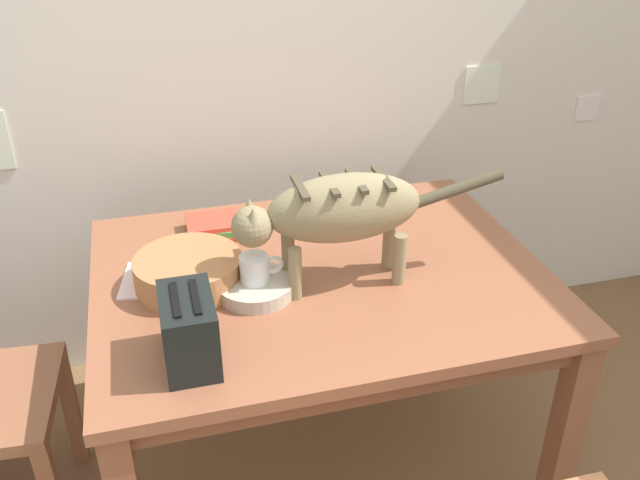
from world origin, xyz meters
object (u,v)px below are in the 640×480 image
dining_table (320,296)px  magazine (168,279)px  cat (338,212)px  wicker_basket (188,271)px  book_stack (214,227)px  coffee_mug (256,269)px  saucer_bowl (256,287)px  toaster (189,330)px

dining_table → magazine: magazine is taller
cat → wicker_basket: cat is taller
wicker_basket → book_stack: bearing=69.2°
magazine → coffee_mug: bearing=-19.5°
magazine → book_stack: (0.16, 0.23, 0.02)m
magazine → book_stack: 0.28m
saucer_bowl → wicker_basket: size_ratio=0.71×
cat → toaster: bearing=119.6°
toaster → coffee_mug: bearing=50.0°
book_stack → cat: bearing=-51.7°
coffee_mug → saucer_bowl: bearing=180.0°
saucer_bowl → coffee_mug: (0.00, 0.00, 0.06)m
wicker_basket → dining_table: bearing=-3.2°
dining_table → toaster: 0.52m
dining_table → cat: bearing=-66.4°
magazine → book_stack: size_ratio=1.37×
coffee_mug → wicker_basket: size_ratio=0.40×
dining_table → saucer_bowl: (-0.20, -0.07, 0.10)m
coffee_mug → wicker_basket: (-0.17, 0.09, -0.03)m
coffee_mug → magazine: size_ratio=0.47×
cat → coffee_mug: size_ratio=6.32×
cat → saucer_bowl: 0.30m
coffee_mug → magazine: bearing=149.9°
dining_table → toaster: toaster is taller
book_stack → coffee_mug: bearing=-79.8°
dining_table → saucer_bowl: bearing=-161.4°
dining_table → coffee_mug: bearing=-161.1°
cat → magazine: bearing=74.1°
saucer_bowl → wicker_basket: bearing=152.7°
magazine → wicker_basket: (0.05, -0.04, 0.04)m
wicker_basket → coffee_mug: bearing=-26.8°
book_stack → toaster: toaster is taller
book_stack → toaster: bearing=-102.4°
magazine → wicker_basket: size_ratio=0.86×
saucer_bowl → coffee_mug: coffee_mug is taller
cat → toaster: 0.50m
dining_table → magazine: (-0.42, 0.06, 0.09)m
saucer_bowl → book_stack: (-0.06, 0.36, 0.00)m
magazine → toaster: bearing=-75.0°
toaster → saucer_bowl: bearing=50.6°
saucer_bowl → coffee_mug: 0.06m
cat → saucer_bowl: size_ratio=3.58×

